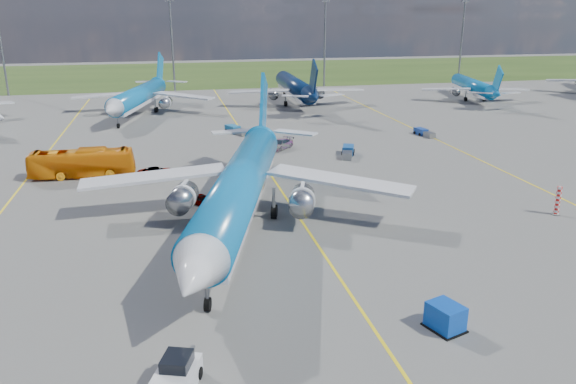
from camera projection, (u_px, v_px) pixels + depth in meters
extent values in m
plane|color=#5C5C59|center=(336.00, 272.00, 44.98)|extent=(400.00, 400.00, 0.00)
cube|color=#2D4719|center=(203.00, 73.00, 184.32)|extent=(400.00, 80.00, 0.01)
cube|color=yellow|center=(269.00, 172.00, 72.85)|extent=(0.25, 160.00, 0.02)
cube|color=yellow|center=(38.00, 165.00, 76.08)|extent=(0.25, 120.00, 0.02)
cube|color=yellow|center=(445.00, 143.00, 88.19)|extent=(0.25, 120.00, 0.02)
cylinder|color=slate|center=(2.00, 49.00, 133.66)|extent=(0.50, 0.50, 22.00)
cylinder|color=slate|center=(172.00, 47.00, 141.73)|extent=(0.50, 0.50, 22.00)
cube|color=slate|center=(169.00, 0.00, 138.23)|extent=(2.20, 0.50, 0.80)
cylinder|color=slate|center=(325.00, 45.00, 149.80)|extent=(0.50, 0.50, 22.00)
cube|color=slate|center=(326.00, 0.00, 146.30)|extent=(2.20, 0.50, 0.80)
cylinder|color=slate|center=(461.00, 43.00, 157.87)|extent=(0.50, 0.50, 22.00)
cube|color=slate|center=(465.00, 1.00, 154.37)|extent=(2.20, 0.50, 0.80)
cylinder|color=red|center=(558.00, 201.00, 57.19)|extent=(0.50, 0.50, 3.00)
cube|color=silver|center=(175.00, 382.00, 30.76)|extent=(3.30, 4.46, 1.24)
cube|color=black|center=(177.00, 363.00, 31.03)|extent=(2.00, 2.12, 0.86)
cube|color=slate|center=(188.00, 357.00, 33.12)|extent=(0.98, 2.23, 0.19)
cube|color=#0C42AF|center=(445.00, 317.00, 36.78)|extent=(2.40, 2.67, 1.76)
imported|color=orange|center=(82.00, 163.00, 70.11)|extent=(12.81, 3.22, 3.55)
imported|color=#999999|center=(203.00, 200.00, 60.09)|extent=(2.96, 3.73, 1.19)
imported|color=#999999|center=(157.00, 172.00, 70.11)|extent=(5.09, 2.86, 1.34)
imported|color=#999999|center=(280.00, 144.00, 84.39)|extent=(5.12, 5.13, 1.50)
cube|color=#17498C|center=(348.00, 150.00, 81.59)|extent=(2.47, 3.23, 1.21)
cube|color=slate|center=(347.00, 155.00, 78.93)|extent=(2.03, 2.54, 0.99)
cube|color=#19659B|center=(233.00, 129.00, 95.87)|extent=(2.60, 3.24, 1.21)
cube|color=slate|center=(242.00, 132.00, 93.73)|extent=(2.12, 2.55, 0.99)
cube|color=navy|center=(421.00, 131.00, 94.23)|extent=(1.71, 2.67, 1.06)
cube|color=slate|center=(429.00, 135.00, 92.05)|extent=(1.43, 2.07, 0.86)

